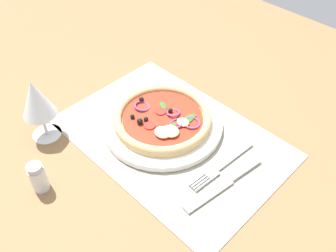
% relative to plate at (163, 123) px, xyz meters
% --- Properties ---
extents(ground_plane, '(1.90, 1.40, 0.02)m').
position_rel_plate_xyz_m(ground_plane, '(-0.04, 0.01, -0.02)').
color(ground_plane, olive).
extents(placemat, '(0.49, 0.33, 0.00)m').
position_rel_plate_xyz_m(placemat, '(-0.04, 0.01, -0.01)').
color(placemat, '#A39984').
rests_on(placemat, ground_plane).
extents(plate, '(0.27, 0.27, 0.01)m').
position_rel_plate_xyz_m(plate, '(0.00, 0.00, 0.00)').
color(plate, silver).
rests_on(plate, placemat).
extents(pizza, '(0.22, 0.22, 0.03)m').
position_rel_plate_xyz_m(pizza, '(-0.00, 0.00, 0.02)').
color(pizza, tan).
rests_on(pizza, plate).
extents(fork, '(0.03, 0.18, 0.00)m').
position_rel_plate_xyz_m(fork, '(-0.17, 0.00, -0.01)').
color(fork, '#B2B5BA').
rests_on(fork, placemat).
extents(knife, '(0.04, 0.20, 0.01)m').
position_rel_plate_xyz_m(knife, '(-0.20, 0.03, -0.00)').
color(knife, '#B2B5BA').
rests_on(knife, placemat).
extents(wine_glass, '(0.07, 0.07, 0.15)m').
position_rel_plate_xyz_m(wine_glass, '(0.17, 0.20, 0.09)').
color(wine_glass, silver).
rests_on(wine_glass, ground_plane).
extents(pepper_shaker, '(0.03, 0.03, 0.07)m').
position_rel_plate_xyz_m(pepper_shaker, '(0.05, 0.29, 0.02)').
color(pepper_shaker, silver).
rests_on(pepper_shaker, ground_plane).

